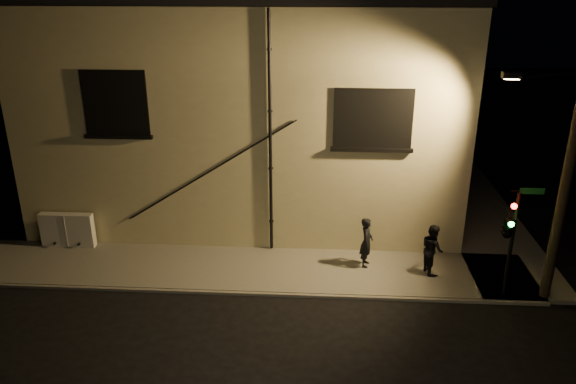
# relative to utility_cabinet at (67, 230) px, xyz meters

# --- Properties ---
(ground) EXTENTS (90.00, 90.00, 0.00)m
(ground) POSITION_rel_utility_cabinet_xyz_m (9.22, -2.70, -0.75)
(ground) COLOR black
(sidewalk) EXTENTS (21.00, 16.00, 0.12)m
(sidewalk) POSITION_rel_utility_cabinet_xyz_m (10.44, 1.69, -0.69)
(sidewalk) COLOR #66645B
(sidewalk) RESTS_ON ground
(building) EXTENTS (16.20, 12.23, 8.80)m
(building) POSITION_rel_utility_cabinet_xyz_m (6.22, 6.29, 3.65)
(building) COLOR #C6BE8E
(building) RESTS_ON ground
(utility_cabinet) EXTENTS (1.93, 0.33, 1.27)m
(utility_cabinet) POSITION_rel_utility_cabinet_xyz_m (0.00, 0.00, 0.00)
(utility_cabinet) COLOR silver
(utility_cabinet) RESTS_ON sidewalk
(pedestrian_a) EXTENTS (0.53, 0.70, 1.75)m
(pedestrian_a) POSITION_rel_utility_cabinet_xyz_m (10.74, -0.79, 0.24)
(pedestrian_a) COLOR black
(pedestrian_a) RESTS_ON sidewalk
(pedestrian_b) EXTENTS (0.84, 0.97, 1.71)m
(pedestrian_b) POSITION_rel_utility_cabinet_xyz_m (12.88, -1.11, 0.22)
(pedestrian_b) COLOR black
(pedestrian_b) RESTS_ON sidewalk
(traffic_signal) EXTENTS (1.30, 2.11, 3.57)m
(traffic_signal) POSITION_rel_utility_cabinet_xyz_m (14.71, -2.51, 1.77)
(traffic_signal) COLOR black
(traffic_signal) RESTS_ON sidewalk
(streetlamp_pole) EXTENTS (2.03, 1.39, 7.35)m
(streetlamp_pole) POSITION_rel_utility_cabinet_xyz_m (16.08, -2.32, 3.13)
(streetlamp_pole) COLOR black
(streetlamp_pole) RESTS_ON ground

